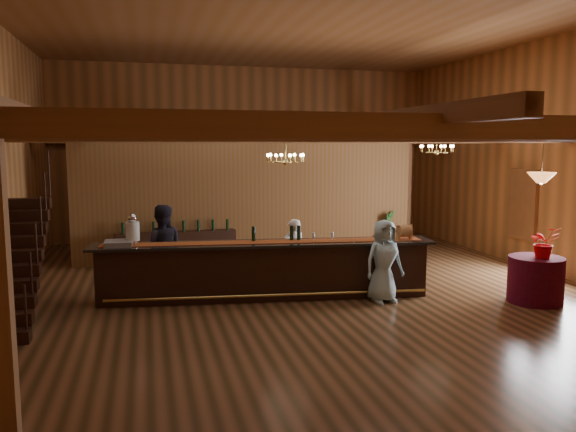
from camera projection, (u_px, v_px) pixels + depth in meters
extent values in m
plane|color=brown|center=(304.00, 289.00, 11.76)|extent=(14.00, 14.00, 0.00)
plane|color=brown|center=(305.00, 18.00, 11.08)|extent=(14.00, 14.00, 0.00)
cube|color=#B46F39|center=(245.00, 153.00, 18.15)|extent=(12.00, 0.10, 5.50)
cube|color=#B46F39|center=(535.00, 176.00, 4.69)|extent=(12.00, 0.10, 5.50)
cube|color=#B46F39|center=(556.00, 156.00, 12.88)|extent=(0.10, 14.00, 5.50)
cube|color=brown|center=(444.00, 127.00, 6.08)|extent=(11.90, 0.20, 0.28)
cube|color=brown|center=(359.00, 132.00, 8.48)|extent=(11.90, 0.20, 0.28)
cube|color=brown|center=(312.00, 135.00, 10.88)|extent=(11.90, 0.20, 0.28)
cube|color=brown|center=(282.00, 137.00, 13.29)|extent=(11.90, 0.20, 0.28)
cube|color=brown|center=(261.00, 138.00, 15.69)|extent=(11.90, 0.20, 0.28)
cube|color=brown|center=(246.00, 139.00, 17.90)|extent=(11.90, 0.20, 0.28)
cube|color=brown|center=(68.00, 127.00, 10.25)|extent=(0.18, 13.90, 0.22)
cube|color=brown|center=(305.00, 129.00, 11.35)|extent=(0.18, 13.90, 0.22)
cube|color=brown|center=(500.00, 130.00, 12.44)|extent=(0.18, 13.90, 0.22)
cube|color=brown|center=(94.00, 199.00, 14.79)|extent=(0.20, 0.20, 3.20)
cube|color=brown|center=(407.00, 192.00, 16.99)|extent=(0.20, 0.20, 3.20)
cube|color=brown|center=(0.00, 298.00, 5.18)|extent=(0.20, 0.20, 3.20)
cube|color=brown|center=(250.00, 201.00, 14.81)|extent=(9.00, 0.18, 3.10)
cube|color=white|center=(523.00, 204.00, 13.98)|extent=(0.12, 1.05, 1.75)
cube|color=black|center=(2.00, 303.00, 8.99)|extent=(1.00, 0.28, 0.20)
cube|color=black|center=(6.00, 286.00, 9.23)|extent=(1.00, 0.28, 0.20)
cube|color=black|center=(9.00, 271.00, 9.48)|extent=(1.00, 0.28, 0.20)
cube|color=black|center=(12.00, 256.00, 9.72)|extent=(1.00, 0.28, 0.20)
cube|color=black|center=(15.00, 242.00, 9.96)|extent=(1.00, 0.28, 0.20)
cube|color=black|center=(18.00, 228.00, 10.21)|extent=(1.00, 0.28, 0.20)
cube|color=black|center=(20.00, 216.00, 10.45)|extent=(1.00, 0.28, 0.20)
cube|color=black|center=(23.00, 204.00, 10.70)|extent=(1.00, 0.28, 0.20)
cube|color=black|center=(287.00, 226.00, 17.23)|extent=(1.20, 0.60, 1.10)
cube|color=#A66E42|center=(188.00, 231.00, 16.50)|extent=(1.00, 0.60, 1.00)
cube|color=black|center=(265.00, 271.00, 11.06)|extent=(6.41, 1.45, 1.06)
cube|color=black|center=(265.00, 244.00, 11.00)|extent=(6.75, 1.63, 0.05)
cube|color=maroon|center=(265.00, 242.00, 10.99)|extent=(6.27, 1.17, 0.01)
cylinder|color=tan|center=(270.00, 295.00, 10.70)|extent=(6.12, 0.79, 0.05)
cylinder|color=silver|center=(133.00, 243.00, 10.72)|extent=(0.18, 0.18, 0.08)
cylinder|color=silver|center=(133.00, 231.00, 10.69)|extent=(0.26, 0.26, 0.36)
sphere|color=silver|center=(132.00, 218.00, 10.66)|extent=(0.18, 0.18, 0.18)
cube|color=gray|center=(118.00, 243.00, 10.58)|extent=(0.50, 0.50, 0.10)
cube|color=#A66E42|center=(398.00, 233.00, 11.24)|extent=(0.06, 0.06, 0.30)
cube|color=#A66E42|center=(411.00, 232.00, 11.31)|extent=(0.06, 0.06, 0.30)
cylinder|color=#A66E42|center=(404.00, 231.00, 11.27)|extent=(0.24, 0.24, 0.24)
cylinder|color=black|center=(254.00, 234.00, 11.07)|extent=(0.07, 0.07, 0.30)
cylinder|color=black|center=(292.00, 233.00, 11.17)|extent=(0.07, 0.07, 0.30)
cylinder|color=black|center=(299.00, 233.00, 11.19)|extent=(0.07, 0.07, 0.30)
cube|color=black|center=(177.00, 248.00, 14.18)|extent=(3.02, 0.87, 0.84)
cylinder|color=#400E1E|center=(536.00, 280.00, 10.76)|extent=(1.02, 1.02, 0.89)
cylinder|color=tan|center=(286.00, 149.00, 11.82)|extent=(0.02, 0.02, 0.55)
sphere|color=tan|center=(286.00, 162.00, 11.86)|extent=(0.12, 0.12, 0.12)
torus|color=tan|center=(286.00, 158.00, 11.84)|extent=(0.80, 0.80, 0.04)
cylinder|color=tan|center=(437.00, 145.00, 13.36)|extent=(0.02, 0.02, 0.37)
sphere|color=tan|center=(436.00, 153.00, 13.38)|extent=(0.12, 0.12, 0.12)
torus|color=tan|center=(437.00, 148.00, 13.37)|extent=(0.80, 0.80, 0.04)
cylinder|color=tan|center=(543.00, 156.00, 10.46)|extent=(0.02, 0.02, 0.80)
cone|color=orange|center=(541.00, 178.00, 10.51)|extent=(0.52, 0.52, 0.20)
imported|color=white|center=(293.00, 253.00, 11.88)|extent=(0.59, 0.44, 1.47)
imported|color=black|center=(162.00, 249.00, 11.37)|extent=(0.94, 0.76, 1.82)
imported|color=#A6D2E2|center=(384.00, 261.00, 10.75)|extent=(0.83, 0.59, 1.60)
imported|color=#285823|center=(384.00, 232.00, 15.78)|extent=(0.72, 0.61, 1.18)
imported|color=#DB0503|center=(544.00, 242.00, 10.56)|extent=(0.57, 0.51, 0.60)
imported|color=tan|center=(541.00, 248.00, 10.72)|extent=(0.18, 0.18, 0.33)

